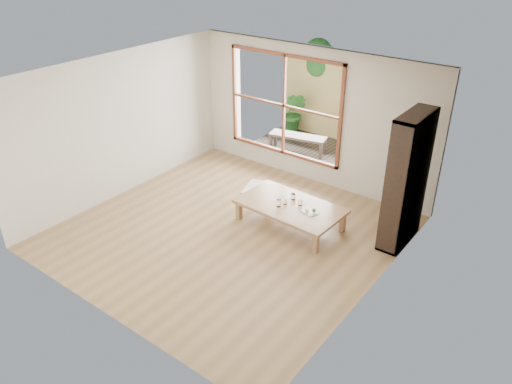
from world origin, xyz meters
TOP-DOWN VIEW (x-y plane):
  - ground at (0.00, 0.00)m, footprint 5.00×5.00m
  - low_table at (0.67, 0.77)m, footprint 1.78×1.06m
  - floor_cushion at (-0.40, 1.41)m, footprint 0.76×0.76m
  - bookshelf at (2.31, 1.45)m, footprint 0.34×0.96m
  - glass_tall at (0.54, 0.62)m, footprint 0.07×0.07m
  - glass_mid at (0.81, 0.86)m, footprint 0.07×0.07m
  - glass_short at (0.60, 0.96)m, footprint 0.08×0.08m
  - glass_small at (0.58, 0.75)m, footprint 0.06×0.06m
  - food_tray at (1.06, 0.76)m, footprint 0.29×0.24m
  - deck at (-0.60, 3.56)m, footprint 2.80×2.00m
  - garden_bench at (-0.85, 3.36)m, footprint 1.29×0.62m
  - bamboo_fence at (-0.60, 4.56)m, footprint 2.80×0.06m
  - shrub_right at (0.34, 4.12)m, footprint 0.95×0.88m
  - shrub_left at (-1.51, 4.20)m, footprint 0.61×0.51m
  - garden_tree at (-1.28, 4.86)m, footprint 1.04×0.85m

SIDE VIEW (x-z plane):
  - ground at x=0.00m, z-range 0.00..0.00m
  - deck at x=-0.60m, z-range -0.03..0.03m
  - floor_cushion at x=-0.40m, z-range 0.00..0.09m
  - low_table at x=0.67m, z-range 0.14..0.53m
  - garden_bench at x=-0.85m, z-range 0.16..0.56m
  - food_tray at x=1.06m, z-range 0.36..0.44m
  - glass_small at x=0.58m, z-range 0.38..0.46m
  - glass_mid at x=0.81m, z-range 0.38..0.48m
  - glass_short at x=0.60m, z-range 0.38..0.48m
  - glass_tall at x=0.54m, z-range 0.38..0.51m
  - shrub_right at x=0.34m, z-range 0.03..0.91m
  - shrub_left at x=-1.51m, z-range 0.02..1.07m
  - bamboo_fence at x=-0.60m, z-range 0.00..1.80m
  - bookshelf at x=2.31m, z-range 0.00..2.14m
  - garden_tree at x=-1.28m, z-range 0.52..2.74m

